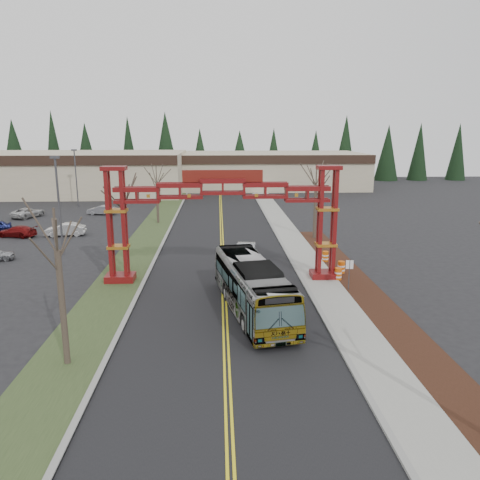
{
  "coord_description": "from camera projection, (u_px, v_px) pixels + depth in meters",
  "views": [
    {
      "loc": [
        -0.33,
        -17.02,
        11.46
      ],
      "look_at": [
        1.13,
        14.41,
        4.07
      ],
      "focal_mm": 35.0,
      "sensor_mm": 36.0,
      "label": 1
    }
  ],
  "objects": [
    {
      "name": "lane_line_right",
      "position": [
        224.0,
        256.0,
        43.5
      ],
      "size": [
        0.12,
        100.0,
        0.01
      ],
      "primitive_type": "cube",
      "color": "yellow",
      "rests_on": "road"
    },
    {
      "name": "bare_tree_median_near",
      "position": [
        57.0,
        252.0,
        22.17
      ],
      "size": [
        3.11,
        3.11,
        7.95
      ],
      "color": "#382D26",
      "rests_on": "ground"
    },
    {
      "name": "barrel_south",
      "position": [
        338.0,
        274.0,
        36.38
      ],
      "size": [
        0.57,
        0.57,
        1.05
      ],
      "color": "#D8590C",
      "rests_on": "ground"
    },
    {
      "name": "barrel_mid",
      "position": [
        341.0,
        268.0,
        38.06
      ],
      "size": [
        0.59,
        0.59,
        1.1
      ],
      "color": "#D8590C",
      "rests_on": "ground"
    },
    {
      "name": "street_sign",
      "position": [
        349.0,
        269.0,
        33.84
      ],
      "size": [
        0.53,
        0.12,
        2.33
      ],
      "color": "#3F3F44",
      "rests_on": "ground"
    },
    {
      "name": "lane_line_left",
      "position": [
        221.0,
        256.0,
        43.49
      ],
      "size": [
        0.12,
        100.0,
        0.01
      ],
      "primitive_type": "cube",
      "color": "yellow",
      "rests_on": "road"
    },
    {
      "name": "conifer_treeline",
      "position": [
        221.0,
        153.0,
        107.18
      ],
      "size": [
        116.1,
        5.6,
        13.0
      ],
      "color": "black",
      "rests_on": "ground"
    },
    {
      "name": "road",
      "position": [
        223.0,
        257.0,
        43.49
      ],
      "size": [
        12.0,
        110.0,
        0.02
      ],
      "primitive_type": "cube",
      "color": "black",
      "rests_on": "ground"
    },
    {
      "name": "bare_tree_median_mid",
      "position": [
        124.0,
        202.0,
        37.81
      ],
      "size": [
        3.42,
        3.42,
        8.14
      ],
      "color": "#382D26",
      "rests_on": "ground"
    },
    {
      "name": "light_pole_near",
      "position": [
        58.0,
        198.0,
        43.22
      ],
      "size": [
        0.8,
        0.4,
        9.22
      ],
      "color": "#3F3F44",
      "rests_on": "ground"
    },
    {
      "name": "curb_right",
      "position": [
        288.0,
        255.0,
        43.76
      ],
      "size": [
        0.3,
        110.0,
        0.15
      ],
      "primitive_type": "cube",
      "color": "gray",
      "rests_on": "ground"
    },
    {
      "name": "parked_car_near_b",
      "position": [
        65.0,
        230.0,
        51.97
      ],
      "size": [
        4.45,
        1.89,
        1.43
      ],
      "primitive_type": "imported",
      "rotation": [
        0.0,
        0.0,
        4.8
      ],
      "color": "silver",
      "rests_on": "ground"
    },
    {
      "name": "gateway_arch",
      "position": [
        223.0,
        205.0,
        35.32
      ],
      "size": [
        18.2,
        1.6,
        8.9
      ],
      "color": "#5E0C0D",
      "rests_on": "ground"
    },
    {
      "name": "parked_car_far_b",
      "position": [
        28.0,
        213.0,
        63.01
      ],
      "size": [
        3.97,
        5.25,
        1.33
      ],
      "primitive_type": "imported",
      "rotation": [
        0.0,
        0.0,
        2.72
      ],
      "color": "silver",
      "rests_on": "ground"
    },
    {
      "name": "barrel_north",
      "position": [
        325.0,
        257.0,
        41.49
      ],
      "size": [
        0.55,
        0.55,
        1.02
      ],
      "color": "#D8590C",
      "rests_on": "ground"
    },
    {
      "name": "light_pole_far",
      "position": [
        76.0,
        174.0,
        70.96
      ],
      "size": [
        0.76,
        0.38,
        8.71
      ],
      "color": "#3F3F44",
      "rests_on": "ground"
    },
    {
      "name": "landscape_strip",
      "position": [
        387.0,
        317.0,
        29.36
      ],
      "size": [
        2.6,
        50.0,
        0.12
      ],
      "primitive_type": "cube",
      "color": "black",
      "rests_on": "ground"
    },
    {
      "name": "parked_car_far_a",
      "position": [
        102.0,
        210.0,
        65.07
      ],
      "size": [
        4.2,
        2.23,
        1.31
      ],
      "primitive_type": "imported",
      "rotation": [
        0.0,
        0.0,
        4.49
      ],
      "color": "#9C9DA3",
      "rests_on": "ground"
    },
    {
      "name": "parked_car_mid_a",
      "position": [
        17.0,
        231.0,
        51.43
      ],
      "size": [
        4.6,
        2.81,
        1.25
      ],
      "primitive_type": "imported",
      "rotation": [
        0.0,
        0.0,
        4.45
      ],
      "color": "maroon",
      "rests_on": "ground"
    },
    {
      "name": "bare_tree_median_far",
      "position": [
        157.0,
        183.0,
        58.15
      ],
      "size": [
        3.16,
        3.16,
        7.18
      ],
      "color": "#382D26",
      "rests_on": "ground"
    },
    {
      "name": "retail_building_west",
      "position": [
        59.0,
        173.0,
        86.95
      ],
      "size": [
        46.0,
        22.3,
        7.5
      ],
      "color": "#B5A98A",
      "rests_on": "ground"
    },
    {
      "name": "transit_bus",
      "position": [
        253.0,
        287.0,
        30.03
      ],
      "size": [
        4.89,
        12.31,
        3.34
      ],
      "primitive_type": "imported",
      "rotation": [
        0.0,
        0.0,
        0.18
      ],
      "color": "#A7ABAF",
      "rests_on": "ground"
    },
    {
      "name": "sidewalk_right",
      "position": [
        304.0,
        255.0,
        43.82
      ],
      "size": [
        2.6,
        110.0,
        0.14
      ],
      "primitive_type": "cube",
      "color": "gray",
      "rests_on": "ground"
    },
    {
      "name": "retail_building_east",
      "position": [
        268.0,
        170.0,
        96.58
      ],
      "size": [
        38.0,
        20.3,
        7.0
      ],
      "color": "#B5A98A",
      "rests_on": "ground"
    },
    {
      "name": "ground",
      "position": [
        229.0,
        417.0,
        19.19
      ],
      "size": [
        200.0,
        200.0,
        0.0
      ],
      "primitive_type": "plane",
      "color": "black",
      "rests_on": "ground"
    },
    {
      "name": "silver_sedan",
      "position": [
        246.0,
        252.0,
        42.07
      ],
      "size": [
        2.22,
        4.81,
        1.53
      ],
      "primitive_type": "imported",
      "rotation": [
        0.0,
        0.0,
        -0.13
      ],
      "color": "#A5A8AD",
      "rests_on": "ground"
    },
    {
      "name": "grass_median",
      "position": [
        136.0,
        257.0,
        43.13
      ],
      "size": [
        4.0,
        110.0,
        0.08
      ],
      "primitive_type": "cube",
      "color": "#2F4020",
      "rests_on": "ground"
    },
    {
      "name": "bare_tree_right_far",
      "position": [
        316.0,
        186.0,
        49.41
      ],
      "size": [
        3.47,
        3.47,
        8.05
      ],
      "color": "#382D26",
      "rests_on": "ground"
    },
    {
      "name": "curb_left",
      "position": [
        156.0,
        257.0,
        43.2
      ],
      "size": [
        0.3,
        110.0,
        0.15
      ],
      "primitive_type": "cube",
      "color": "gray",
      "rests_on": "ground"
    }
  ]
}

